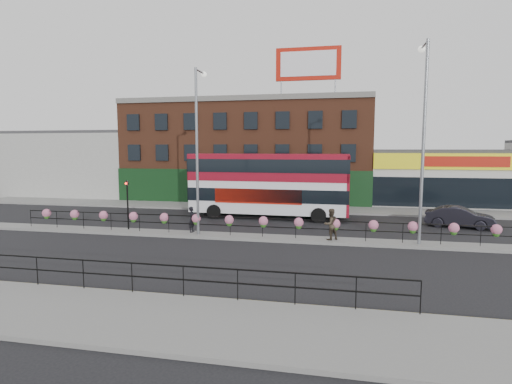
% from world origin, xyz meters
% --- Properties ---
extents(ground, '(120.00, 120.00, 0.00)m').
position_xyz_m(ground, '(0.00, 0.00, 0.00)').
color(ground, black).
rests_on(ground, ground).
extents(south_pavement, '(60.00, 4.00, 0.15)m').
position_xyz_m(south_pavement, '(0.00, -12.00, 0.07)').
color(south_pavement, gray).
rests_on(south_pavement, ground).
extents(north_pavement, '(60.00, 4.00, 0.15)m').
position_xyz_m(north_pavement, '(0.00, 12.00, 0.07)').
color(north_pavement, gray).
rests_on(north_pavement, ground).
extents(median, '(60.00, 1.60, 0.15)m').
position_xyz_m(median, '(0.00, 0.00, 0.07)').
color(median, gray).
rests_on(median, ground).
extents(yellow_line_inner, '(60.00, 0.10, 0.01)m').
position_xyz_m(yellow_line_inner, '(0.00, -9.70, 0.01)').
color(yellow_line_inner, gold).
rests_on(yellow_line_inner, ground).
extents(yellow_line_outer, '(60.00, 0.10, 0.01)m').
position_xyz_m(yellow_line_outer, '(0.00, -9.88, 0.01)').
color(yellow_line_outer, gold).
rests_on(yellow_line_outer, ground).
extents(brick_building, '(25.00, 12.21, 10.30)m').
position_xyz_m(brick_building, '(-4.00, 19.96, 5.13)').
color(brick_building, brown).
rests_on(brick_building, ground).
extents(supermarket, '(15.00, 12.25, 5.30)m').
position_xyz_m(supermarket, '(16.00, 19.90, 2.65)').
color(supermarket, silver).
rests_on(supermarket, ground).
extents(warehouse_west, '(15.50, 12.00, 7.30)m').
position_xyz_m(warehouse_west, '(-24.25, 20.00, 3.65)').
color(warehouse_west, '#AAAAA5').
rests_on(warehouse_west, ground).
extents(billboard, '(6.00, 0.29, 4.40)m').
position_xyz_m(billboard, '(2.50, 14.99, 13.18)').
color(billboard, '#AF180A').
rests_on(billboard, brick_building).
extents(median_railing, '(30.04, 0.56, 1.23)m').
position_xyz_m(median_railing, '(0.00, 0.00, 1.05)').
color(median_railing, black).
rests_on(median_railing, median).
extents(south_railing, '(20.04, 0.05, 1.12)m').
position_xyz_m(south_railing, '(-2.00, -10.10, 0.96)').
color(south_railing, black).
rests_on(south_railing, south_pavement).
extents(double_decker_bus, '(12.40, 3.32, 5.00)m').
position_xyz_m(double_decker_bus, '(0.14, 7.40, 3.07)').
color(double_decker_bus, white).
rests_on(double_decker_bus, ground).
extents(car, '(3.78, 5.16, 1.44)m').
position_xyz_m(car, '(13.65, 6.19, 0.72)').
color(car, black).
rests_on(car, ground).
extents(pedestrian_a, '(0.60, 0.40, 1.62)m').
position_xyz_m(pedestrian_a, '(-3.60, 0.40, 0.96)').
color(pedestrian_a, black).
rests_on(pedestrian_a, median).
extents(pedestrian_b, '(1.55, 1.54, 1.82)m').
position_xyz_m(pedestrian_b, '(5.02, -0.02, 1.06)').
color(pedestrian_b, '#403528').
rests_on(pedestrian_b, median).
extents(lamp_column_west, '(0.36, 1.77, 10.07)m').
position_xyz_m(lamp_column_west, '(-3.01, 0.15, 6.11)').
color(lamp_column_west, gray).
rests_on(lamp_column_west, median).
extents(lamp_column_east, '(0.40, 1.94, 11.03)m').
position_xyz_m(lamp_column_east, '(9.84, 0.14, 6.69)').
color(lamp_column_east, gray).
rests_on(lamp_column_east, median).
extents(traffic_light_median, '(0.15, 0.28, 3.65)m').
position_xyz_m(traffic_light_median, '(-8.00, 0.39, 2.47)').
color(traffic_light_median, black).
rests_on(traffic_light_median, median).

